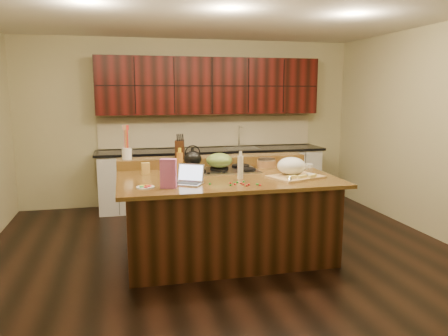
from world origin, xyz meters
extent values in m
cube|color=black|center=(0.00, 0.00, -0.01)|extent=(5.50, 5.00, 0.01)
cube|color=silver|center=(0.00, 0.00, 2.71)|extent=(5.50, 5.00, 0.01)
cube|color=tan|center=(0.00, 2.50, 1.35)|extent=(5.50, 0.01, 2.70)
cube|color=tan|center=(0.00, -2.50, 1.35)|extent=(5.50, 0.01, 2.70)
cube|color=tan|center=(2.75, 0.00, 1.35)|extent=(0.01, 5.00, 2.70)
cube|color=black|center=(0.00, 0.00, 0.44)|extent=(2.22, 1.42, 0.88)
cube|color=black|center=(0.00, 0.00, 0.90)|extent=(2.40, 1.60, 0.04)
cube|color=black|center=(0.00, 0.70, 0.98)|extent=(2.40, 0.30, 0.12)
cube|color=gray|center=(0.00, 0.30, 0.93)|extent=(0.92, 0.52, 0.02)
cylinder|color=black|center=(-0.30, 0.43, 0.95)|extent=(0.22, 0.22, 0.03)
cylinder|color=black|center=(0.30, 0.43, 0.95)|extent=(0.22, 0.22, 0.03)
cylinder|color=black|center=(-0.30, 0.17, 0.95)|extent=(0.22, 0.22, 0.03)
cylinder|color=black|center=(0.30, 0.17, 0.95)|extent=(0.22, 0.22, 0.03)
cylinder|color=black|center=(0.00, 0.30, 0.95)|extent=(0.22, 0.22, 0.03)
cube|color=silver|center=(0.30, 2.17, 0.45)|extent=(3.60, 0.62, 0.90)
cube|color=black|center=(0.30, 2.17, 0.92)|extent=(3.70, 0.66, 0.04)
cube|color=gray|center=(0.80, 2.17, 0.94)|extent=(0.55, 0.42, 0.01)
cylinder|color=gray|center=(0.80, 2.35, 1.12)|extent=(0.02, 0.02, 0.36)
cube|color=black|center=(0.30, 2.32, 1.95)|extent=(3.60, 0.34, 0.90)
cube|color=tan|center=(0.30, 2.48, 1.20)|extent=(3.60, 0.03, 0.50)
ellipsoid|color=black|center=(-0.30, 0.43, 1.06)|extent=(0.23, 0.23, 0.19)
ellipsoid|color=olive|center=(0.00, 0.30, 1.05)|extent=(0.40, 0.40, 0.17)
cube|color=#B7B7BC|center=(-0.48, -0.37, 0.93)|extent=(0.35, 0.31, 0.01)
cube|color=black|center=(-0.48, -0.37, 0.94)|extent=(0.27, 0.22, 0.00)
cube|color=#B7B7BC|center=(-0.43, -0.29, 1.03)|extent=(0.28, 0.19, 0.18)
cube|color=silver|center=(-0.44, -0.29, 1.03)|extent=(0.25, 0.17, 0.16)
cylinder|color=orange|center=(-0.50, 0.09, 1.06)|extent=(0.08, 0.08, 0.27)
cylinder|color=silver|center=(0.13, -0.19, 1.04)|extent=(0.07, 0.07, 0.25)
cube|color=tan|center=(0.73, -0.31, 0.93)|extent=(0.65, 0.56, 0.02)
ellipsoid|color=white|center=(0.71, -0.23, 1.04)|extent=(0.32, 0.32, 0.20)
cube|color=#EDD872|center=(0.63, -0.44, 0.96)|extent=(0.12, 0.03, 0.03)
cube|color=#EDD872|center=(0.75, -0.44, 0.96)|extent=(0.12, 0.03, 0.03)
cube|color=#EDD872|center=(0.87, -0.44, 0.96)|extent=(0.12, 0.03, 0.03)
cylinder|color=gray|center=(0.85, -0.33, 0.95)|extent=(0.21, 0.09, 0.01)
cylinder|color=white|center=(0.89, -0.33, 0.94)|extent=(0.13, 0.13, 0.04)
cylinder|color=white|center=(1.15, 0.29, 0.94)|extent=(0.11, 0.11, 0.04)
cylinder|color=white|center=(1.04, 0.20, 0.94)|extent=(0.13, 0.13, 0.04)
cylinder|color=#996B3F|center=(0.64, 0.43, 0.97)|extent=(0.28, 0.28, 0.09)
cone|color=silver|center=(0.58, -0.52, 0.96)|extent=(0.09, 0.09, 0.07)
cube|color=#BB589F|center=(-0.69, -0.49, 1.06)|extent=(0.17, 0.12, 0.29)
cylinder|color=white|center=(-0.91, -0.43, 0.93)|extent=(0.21, 0.21, 0.01)
cube|color=gold|center=(-0.87, 0.31, 0.99)|extent=(0.10, 0.07, 0.13)
cylinder|color=white|center=(-1.07, 0.70, 1.11)|extent=(0.16, 0.16, 0.14)
cube|color=black|center=(-0.42, 0.70, 1.15)|extent=(0.14, 0.20, 0.22)
ellipsoid|color=red|center=(0.08, -0.60, 0.93)|extent=(0.02, 0.02, 0.02)
ellipsoid|color=#198C26|center=(0.10, -0.41, 0.93)|extent=(0.02, 0.02, 0.02)
ellipsoid|color=red|center=(-0.02, -0.51, 0.93)|extent=(0.02, 0.02, 0.02)
ellipsoid|color=#198C26|center=(0.21, -0.59, 0.93)|extent=(0.02, 0.02, 0.02)
ellipsoid|color=red|center=(0.12, -0.56, 0.93)|extent=(0.02, 0.02, 0.02)
ellipsoid|color=#198C26|center=(-0.26, -0.44, 0.93)|extent=(0.02, 0.02, 0.02)
ellipsoid|color=red|center=(-0.05, -0.45, 0.93)|extent=(0.02, 0.02, 0.02)
ellipsoid|color=#198C26|center=(0.20, -0.56, 0.93)|extent=(0.02, 0.02, 0.02)
ellipsoid|color=red|center=(0.06, -0.48, 0.93)|extent=(0.02, 0.02, 0.02)
ellipsoid|color=#198C26|center=(0.00, -0.44, 0.93)|extent=(0.02, 0.02, 0.02)
ellipsoid|color=red|center=(0.06, -0.55, 0.93)|extent=(0.02, 0.02, 0.02)
ellipsoid|color=#198C26|center=(0.03, -0.43, 0.93)|extent=(0.02, 0.02, 0.02)
ellipsoid|color=red|center=(0.22, -0.61, 0.93)|extent=(0.02, 0.02, 0.02)
ellipsoid|color=#198C26|center=(-0.07, -0.54, 0.93)|extent=(0.02, 0.02, 0.02)
camera|label=1|loc=(-1.12, -4.72, 1.86)|focal=35.00mm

